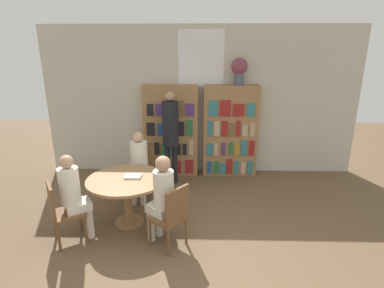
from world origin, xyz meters
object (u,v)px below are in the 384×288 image
Objects in this scene: bookshelf_right at (230,131)px; chair_left_side at (142,170)px; flower_vase at (239,69)px; librarian_standing at (171,129)px; bookshelf_left at (171,131)px; seated_reader_right at (162,194)px; chair_far_side at (172,214)px; seated_reader_back at (74,193)px; seated_reader_left at (139,163)px; chair_near_camera at (61,210)px; reading_table at (127,186)px.

chair_left_side is (-1.64, -1.07, -0.44)m from bookshelf_right.
librarian_standing is (-1.30, -0.51, -1.07)m from flower_vase.
bookshelf_left is 0.53m from librarian_standing.
librarian_standing reaches higher than seated_reader_right.
librarian_standing reaches higher than chair_far_side.
seated_reader_back is at bearing -133.97° from bookshelf_right.
flower_vase is 0.42× the size of seated_reader_left.
librarian_standing is at bearing 115.90° from seated_reader_back.
chair_left_side is at bearing -146.89° from bookshelf_right.
seated_reader_back is (-2.30, -2.38, -0.23)m from bookshelf_right.
chair_left_side is 1.48m from seated_reader_back.
flower_vase is at bearing -145.96° from chair_left_side.
chair_far_side is at bearing 54.00° from chair_near_camera.
seated_reader_back is at bearing 121.45° from chair_far_side.
chair_left_side is (0.81, 1.41, 0.00)m from chair_near_camera.
flower_vase is 0.58× the size of chair_left_side.
bookshelf_left is at bearing 179.98° from bookshelf_right.
seated_reader_left is at bearing -142.92° from bookshelf_right.
chair_far_side is 0.72× the size of seated_reader_back.
flower_vase is at bearing 21.23° from librarian_standing.
seated_reader_left reaches higher than reading_table.
bookshelf_left reaches higher than seated_reader_right.
flower_vase reaches higher than bookshelf_right.
bookshelf_right is at bearing 23.17° from librarian_standing.
bookshelf_left reaches higher than chair_left_side.
chair_near_camera is 0.72× the size of seated_reader_back.
librarian_standing reaches higher than chair_near_camera.
bookshelf_right is 2.00m from chair_left_side.
reading_table is at bearing 90.00° from seated_reader_left.
bookshelf_left is 2.11× the size of chair_left_side.
flower_vase reaches higher than bookshelf_left.
chair_far_side is (-0.97, -2.55, -0.44)m from bookshelf_right.
bookshelf_right is 1.51× the size of seated_reader_back.
bookshelf_right is 3.63× the size of flower_vase.
reading_table is (-1.81, -1.98, -1.57)m from flower_vase.
bookshelf_right is at bearing 14.31° from seated_reader_right.
seated_reader_right reaches higher than reading_table.
seated_reader_back is at bearing 125.95° from seated_reader_right.
seated_reader_left is at bearing 62.97° from seated_reader_right.
bookshelf_right is at bearing -177.86° from flower_vase.
seated_reader_left reaches higher than chair_near_camera.
chair_far_side is 1.48m from seated_reader_left.
seated_reader_right is (-1.11, -2.44, -0.21)m from bookshelf_right.
bookshelf_left is 2.11× the size of chair_far_side.
chair_left_side is 0.72× the size of seated_reader_back.
bookshelf_left is 1.49× the size of seated_reader_right.
seated_reader_back is at bearing -114.48° from bookshelf_left.
chair_near_camera is 1.62m from chair_left_side.
bookshelf_left is 1.34m from seated_reader_left.
seated_reader_left is at bearing 87.19° from reading_table.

